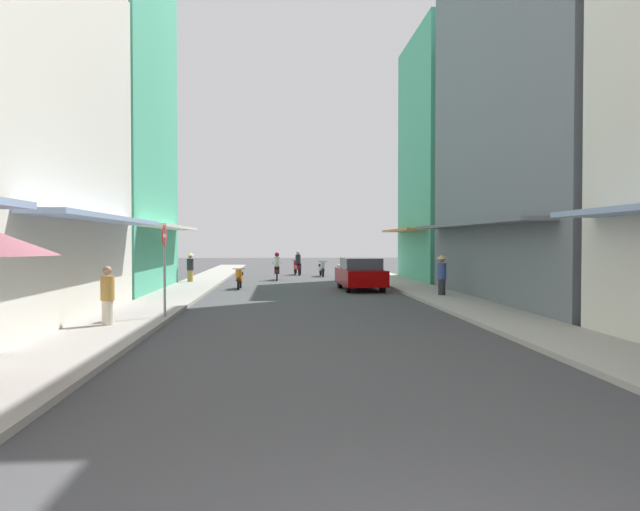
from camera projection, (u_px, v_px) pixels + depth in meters
ground_plane at (305, 295)px, 25.23m from camera, size 112.41×112.41×0.00m
sidewalk_left at (178, 294)px, 24.89m from camera, size 2.17×59.10×0.12m
sidewalk_right at (429, 293)px, 25.56m from camera, size 2.17×59.10×0.12m
building_left_far at (88, 101)px, 26.35m from camera, size 7.05×9.49×16.39m
building_right_mid at (565, 64)px, 22.18m from camera, size 7.05×13.65×17.19m
building_right_far at (466, 159)px, 34.00m from camera, size 7.05×8.23×13.46m
motorbike_maroon at (277, 268)px, 34.64m from camera, size 0.55×1.81×1.58m
motorbike_silver at (322, 268)px, 38.28m from camera, size 0.55×1.81×0.96m
motorbike_red at (297, 264)px, 40.04m from camera, size 0.61×1.79×1.58m
motorbike_orange at (239, 278)px, 28.28m from camera, size 0.55×1.81×0.96m
parked_car at (360, 274)px, 27.61m from camera, size 1.94×4.17×1.45m
pedestrian_foreground at (190, 266)px, 31.65m from camera, size 0.44×0.44×1.62m
pedestrian_midway at (442, 274)px, 23.80m from camera, size 0.44×0.44×1.67m
pedestrian_crossing at (108, 298)px, 15.29m from camera, size 0.34×0.34×1.59m
street_sign_no_entry at (165, 259)px, 16.92m from camera, size 0.07×0.60×2.65m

